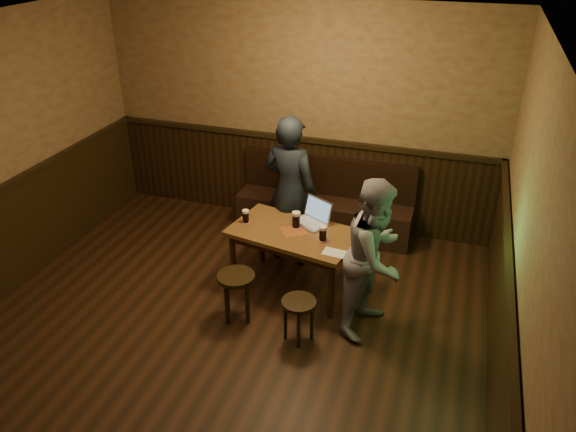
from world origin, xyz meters
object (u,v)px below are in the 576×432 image
(stool_left, at_px, (236,284))
(laptop, at_px, (314,217))
(person_grey, at_px, (375,257))
(pint_mid, at_px, (296,220))
(pint_left, at_px, (246,216))
(pint_right, at_px, (323,233))
(stool_right, at_px, (299,309))
(bench, at_px, (325,209))
(person_suit, at_px, (290,191))
(pub_table, at_px, (294,239))

(stool_left, bearing_deg, laptop, 60.60)
(person_grey, bearing_deg, stool_left, 119.30)
(stool_left, relative_size, pint_mid, 2.86)
(pint_left, bearing_deg, person_grey, -15.23)
(stool_left, xyz_separation_m, pint_right, (0.71, 0.59, 0.37))
(stool_right, bearing_deg, pint_right, 87.73)
(bench, xyz_separation_m, person_suit, (-0.21, -0.77, 0.57))
(pub_table, height_order, pint_mid, pint_mid)
(laptop, bearing_deg, bench, 126.60)
(pub_table, xyz_separation_m, stool_left, (-0.38, -0.68, -0.20))
(pint_mid, bearing_deg, stool_right, -71.05)
(bench, bearing_deg, pint_right, -76.55)
(pint_left, bearing_deg, stool_right, -44.32)
(stool_left, bearing_deg, pint_mid, 64.06)
(stool_right, relative_size, pint_mid, 2.52)
(bench, height_order, stool_left, bench)
(pint_left, relative_size, person_suit, 0.08)
(pint_right, height_order, laptop, laptop)
(bench, xyz_separation_m, person_grey, (0.92, -1.69, 0.47))
(pint_left, xyz_separation_m, laptop, (0.69, 0.22, -0.01))
(pint_right, bearing_deg, pint_left, 172.89)
(stool_right, distance_m, person_suit, 1.53)
(pint_left, relative_size, laptop, 0.33)
(bench, xyz_separation_m, pint_left, (-0.54, -1.29, 0.46))
(bench, height_order, laptop, bench)
(pint_mid, distance_m, laptop, 0.21)
(pint_left, height_order, pint_mid, pint_mid)
(person_grey, bearing_deg, stool_right, 141.40)
(pub_table, bearing_deg, stool_left, -108.67)
(pint_right, relative_size, person_grey, 0.10)
(stool_right, bearing_deg, person_suit, 111.02)
(bench, distance_m, laptop, 1.16)
(pub_table, distance_m, pint_mid, 0.20)
(stool_right, bearing_deg, stool_left, 169.26)
(pint_right, bearing_deg, laptop, 119.65)
(bench, xyz_separation_m, laptop, (0.14, -1.06, 0.45))
(stool_right, distance_m, pint_right, 0.83)
(pub_table, distance_m, pint_right, 0.39)
(bench, xyz_separation_m, pint_right, (0.33, -1.40, 0.47))
(stool_right, xyz_separation_m, person_suit, (-0.52, 1.34, 0.52))
(bench, xyz_separation_m, pint_mid, (-0.00, -1.22, 0.47))
(person_grey, bearing_deg, pint_left, 90.93)
(laptop, bearing_deg, person_suit, 169.54)
(person_suit, bearing_deg, pub_table, 122.15)
(laptop, bearing_deg, pint_right, -31.48)
(person_suit, relative_size, person_grey, 1.12)
(pint_right, xyz_separation_m, person_suit, (-0.54, 0.62, 0.10))
(stool_left, xyz_separation_m, pint_left, (-0.17, 0.70, 0.37))
(bench, distance_m, stool_right, 2.14)
(stool_left, distance_m, laptop, 1.12)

